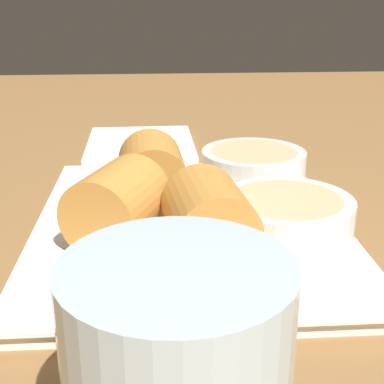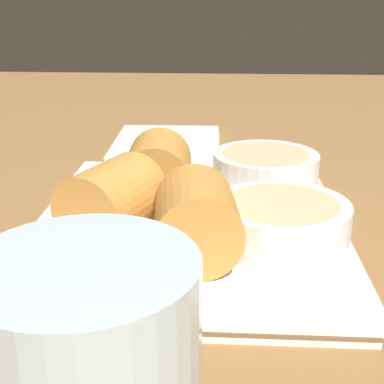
{
  "view_description": "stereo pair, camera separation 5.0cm",
  "coord_description": "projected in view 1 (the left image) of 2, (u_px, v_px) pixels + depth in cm",
  "views": [
    {
      "loc": [
        39.68,
        -2.49,
        20.99
      ],
      "look_at": [
        -0.13,
        0.24,
        5.79
      ],
      "focal_mm": 50.0,
      "sensor_mm": 36.0,
      "label": 1
    },
    {
      "loc": [
        39.71,
        2.52,
        20.99
      ],
      "look_at": [
        -0.13,
        0.24,
        5.79
      ],
      "focal_mm": 50.0,
      "sensor_mm": 36.0,
      "label": 2
    }
  ],
  "objects": [
    {
      "name": "dipping_bowl_near",
      "position": [
        286.0,
        216.0,
        0.4
      ],
      "size": [
        9.93,
        9.93,
        3.12
      ],
      "color": "silver",
      "rests_on": "serving_plate"
    },
    {
      "name": "dipping_bowl_far",
      "position": [
        253.0,
        165.0,
        0.51
      ],
      "size": [
        9.93,
        9.93,
        3.12
      ],
      "color": "silver",
      "rests_on": "serving_plate"
    },
    {
      "name": "roll_front_right",
      "position": [
        151.0,
        169.0,
        0.46
      ],
      "size": [
        8.04,
        6.07,
        5.73
      ],
      "color": "#C68438",
      "rests_on": "serving_plate"
    },
    {
      "name": "table_surface",
      "position": [
        189.0,
        247.0,
        0.44
      ],
      "size": [
        180.0,
        140.0,
        2.0
      ],
      "color": "olive",
      "rests_on": "ground"
    },
    {
      "name": "roll_front_left",
      "position": [
        120.0,
        202.0,
        0.39
      ],
      "size": [
        8.57,
        7.94,
        5.73
      ],
      "color": "#C68438",
      "rests_on": "serving_plate"
    },
    {
      "name": "serving_plate",
      "position": [
        192.0,
        227.0,
        0.44
      ],
      "size": [
        29.6,
        24.48,
        1.5
      ],
      "color": "white",
      "rests_on": "table_surface"
    },
    {
      "name": "napkin",
      "position": [
        141.0,
        144.0,
        0.69
      ],
      "size": [
        16.16,
        13.83,
        0.6
      ],
      "color": "white",
      "rests_on": "table_surface"
    },
    {
      "name": "roll_back_left",
      "position": [
        208.0,
        216.0,
        0.37
      ],
      "size": [
        8.18,
        6.45,
        5.73
      ],
      "color": "#C68438",
      "rests_on": "serving_plate"
    }
  ]
}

